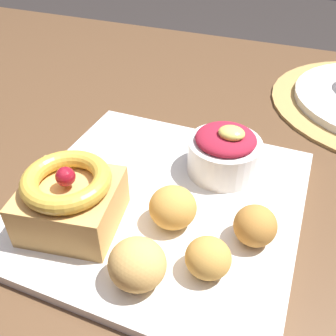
# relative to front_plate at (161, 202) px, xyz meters

# --- Properties ---
(dining_table) EXTENTS (1.59, 0.92, 0.73)m
(dining_table) POSITION_rel_front_plate_xyz_m (-0.06, 0.11, -0.09)
(dining_table) COLOR brown
(dining_table) RESTS_ON ground_plane
(front_plate) EXTENTS (0.30, 0.30, 0.01)m
(front_plate) POSITION_rel_front_plate_xyz_m (0.00, 0.00, 0.00)
(front_plate) COLOR white
(front_plate) RESTS_ON dining_table
(cake_slice) EXTENTS (0.11, 0.10, 0.07)m
(cake_slice) POSITION_rel_front_plate_xyz_m (-0.07, -0.07, 0.04)
(cake_slice) COLOR tan
(cake_slice) RESTS_ON front_plate
(berry_ramekin) EXTENTS (0.09, 0.09, 0.07)m
(berry_ramekin) POSITION_rel_front_plate_xyz_m (0.05, 0.07, 0.03)
(berry_ramekin) COLOR white
(berry_ramekin) RESTS_ON front_plate
(fritter_front) EXTENTS (0.04, 0.04, 0.04)m
(fritter_front) POSITION_rel_front_plate_xyz_m (0.08, -0.07, 0.02)
(fritter_front) COLOR gold
(fritter_front) RESTS_ON front_plate
(fritter_middle) EXTENTS (0.05, 0.05, 0.04)m
(fritter_middle) POSITION_rel_front_plate_xyz_m (0.03, -0.03, 0.03)
(fritter_middle) COLOR gold
(fritter_middle) RESTS_ON front_plate
(fritter_back) EXTENTS (0.05, 0.05, 0.04)m
(fritter_back) POSITION_rel_front_plate_xyz_m (0.02, -0.11, 0.03)
(fritter_back) COLOR tan
(fritter_back) RESTS_ON front_plate
(fritter_extra) EXTENTS (0.04, 0.04, 0.04)m
(fritter_extra) POSITION_rel_front_plate_xyz_m (0.11, -0.02, 0.03)
(fritter_extra) COLOR #BC7F38
(fritter_extra) RESTS_ON front_plate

